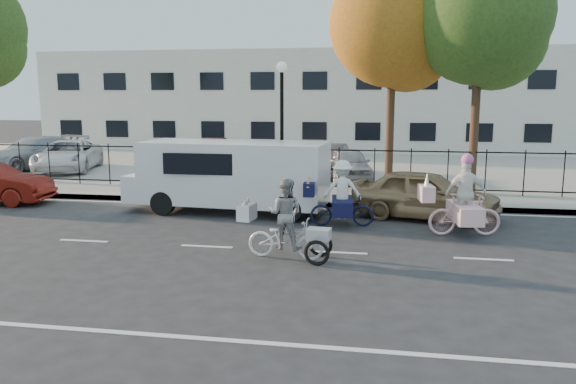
% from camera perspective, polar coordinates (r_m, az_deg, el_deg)
% --- Properties ---
extents(ground, '(120.00, 120.00, 0.00)m').
position_cam_1_polar(ground, '(12.86, -8.25, -5.52)').
color(ground, '#333334').
extents(road_markings, '(60.00, 9.52, 0.01)m').
position_cam_1_polar(road_markings, '(12.86, -8.25, -5.50)').
color(road_markings, silver).
rests_on(road_markings, ground).
extents(curb, '(60.00, 0.10, 0.15)m').
position_cam_1_polar(curb, '(17.59, -3.23, -1.04)').
color(curb, '#A8A399').
rests_on(curb, ground).
extents(sidewalk, '(60.00, 2.20, 0.15)m').
position_cam_1_polar(sidewalk, '(18.60, -2.52, -0.45)').
color(sidewalk, '#A8A399').
rests_on(sidewalk, ground).
extents(parking_lot, '(60.00, 15.60, 0.15)m').
position_cam_1_polar(parking_lot, '(27.27, 1.41, 2.82)').
color(parking_lot, '#A8A399').
rests_on(parking_lot, ground).
extents(iron_fence, '(58.00, 0.06, 1.50)m').
position_cam_1_polar(iron_fence, '(19.54, -1.86, 2.50)').
color(iron_fence, black).
rests_on(iron_fence, sidewalk).
extents(building, '(34.00, 10.00, 6.00)m').
position_cam_1_polar(building, '(37.00, 3.68, 9.16)').
color(building, silver).
rests_on(building, ground).
extents(lamppost, '(0.36, 0.36, 4.33)m').
position_cam_1_polar(lamppost, '(18.90, -0.63, 8.98)').
color(lamppost, black).
rests_on(lamppost, sidewalk).
extents(street_sign, '(0.85, 0.06, 1.80)m').
position_cam_1_polar(street_sign, '(19.55, -7.43, 3.95)').
color(street_sign, black).
rests_on(street_sign, sidewalk).
extents(zebra_trike, '(1.99, 0.86, 1.70)m').
position_cam_1_polar(zebra_trike, '(11.68, -0.23, -3.67)').
color(zebra_trike, white).
rests_on(zebra_trike, ground).
extents(unicorn_bike, '(2.03, 1.43, 2.01)m').
position_cam_1_polar(unicorn_bike, '(14.19, 17.41, -1.35)').
color(unicorn_bike, '#F8BDC1').
rests_on(unicorn_bike, ground).
extents(bull_bike, '(1.88, 1.29, 1.73)m').
position_cam_1_polar(bull_bike, '(14.65, 5.43, -0.81)').
color(bull_bike, black).
rests_on(bull_bike, ground).
extents(white_van, '(5.93, 2.37, 2.06)m').
position_cam_1_polar(white_van, '(16.34, -5.82, 1.87)').
color(white_van, white).
rests_on(white_van, ground).
extents(gold_sedan, '(4.30, 2.56, 1.37)m').
position_cam_1_polar(gold_sedan, '(15.87, 13.76, -0.25)').
color(gold_sedan, '#9F7F56').
rests_on(gold_sedan, ground).
extents(pedestrian, '(0.77, 0.63, 1.84)m').
position_cam_1_polar(pedestrian, '(18.98, -11.66, 2.60)').
color(pedestrian, black).
rests_on(pedestrian, sidewalk).
extents(lot_car_a, '(3.53, 5.24, 1.41)m').
position_cam_1_polar(lot_car_a, '(27.55, -24.38, 3.65)').
color(lot_car_a, '#ACAEB4').
rests_on(lot_car_a, parking_lot).
extents(lot_car_b, '(3.42, 5.15, 1.31)m').
position_cam_1_polar(lot_car_b, '(26.18, -21.44, 3.47)').
color(lot_car_b, white).
rests_on(lot_car_b, parking_lot).
extents(lot_car_c, '(1.71, 3.97, 1.27)m').
position_cam_1_polar(lot_car_c, '(23.04, 3.97, 3.30)').
color(lot_car_c, '#505158').
rests_on(lot_car_c, parking_lot).
extents(lot_car_d, '(2.19, 3.88, 1.25)m').
position_cam_1_polar(lot_car_d, '(21.69, 6.19, 2.83)').
color(lot_car_d, '#ABACB3').
rests_on(lot_car_d, parking_lot).
extents(tree_mid, '(4.35, 4.35, 7.97)m').
position_cam_1_polar(tree_mid, '(20.09, 11.02, 15.91)').
color(tree_mid, '#442D1D').
rests_on(tree_mid, ground).
extents(tree_east, '(4.41, 4.41, 8.08)m').
position_cam_1_polar(tree_east, '(19.53, 19.35, 15.97)').
color(tree_east, '#442D1D').
rests_on(tree_east, ground).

